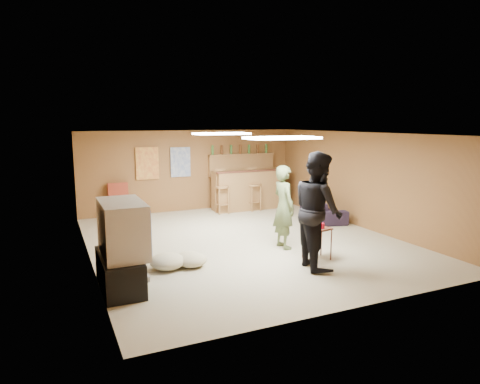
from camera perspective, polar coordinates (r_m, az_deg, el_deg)
name	(u,v)px	position (r m, az deg, el deg)	size (l,w,h in m)	color
ground	(244,241)	(8.86, 0.54, -6.58)	(7.00, 7.00, 0.00)	tan
ceiling	(244,134)	(8.52, 0.56, 7.78)	(6.00, 7.00, 0.02)	silver
wall_back	(191,171)	(11.86, -6.58, 2.86)	(6.00, 0.02, 2.20)	brown
wall_front	(359,227)	(5.70, 15.53, -4.57)	(6.00, 0.02, 2.20)	brown
wall_left	(87,200)	(7.87, -19.70, -0.97)	(0.02, 7.00, 2.20)	brown
wall_right	(362,180)	(10.24, 15.97, 1.52)	(0.02, 7.00, 2.20)	brown
tv_stand	(120,272)	(6.66, -15.75, -10.18)	(0.55, 1.30, 0.50)	black
dvd_box	(135,276)	(6.73, -13.83, -10.80)	(0.35, 0.50, 0.08)	#B2B2B7
tv_body	(123,228)	(6.49, -15.39, -4.70)	(0.60, 1.10, 0.80)	#B2B2B7
tv_screen	(144,226)	(6.54, -12.70, -4.48)	(0.02, 0.95, 0.65)	navy
bar_counter	(248,190)	(11.98, 1.13, 0.32)	(2.00, 0.60, 1.10)	olive
bar_lip	(252,171)	(11.68, 1.66, 2.81)	(2.10, 0.12, 0.05)	#462216
bar_shelf	(242,155)	(12.27, 0.24, 5.01)	(2.00, 0.18, 0.05)	olive
bar_backing	(241,165)	(12.32, 0.20, 3.63)	(2.00, 0.14, 0.60)	olive
poster_left	(147,163)	(11.49, -12.26, 3.75)	(0.60, 0.03, 0.85)	#BF3F26
poster_right	(180,162)	(11.71, -7.94, 3.97)	(0.55, 0.03, 0.80)	#334C99
folding_chair_stack	(119,200)	(11.32, -15.89, -1.09)	(0.50, 0.14, 0.90)	maroon
ceiling_panel_front	(282,138)	(7.19, 5.62, 7.19)	(1.20, 0.60, 0.04)	white
ceiling_panel_back	(222,134)	(9.63, -2.47, 7.78)	(1.20, 0.60, 0.04)	white
person_olive	(284,207)	(8.29, 5.86, -2.00)	(0.59, 0.39, 1.62)	#546339
person_black	(318,210)	(7.25, 10.35, -2.38)	(0.95, 0.74, 1.96)	black
sofa	(323,209)	(11.04, 10.98, -2.21)	(1.72, 0.67, 0.50)	black
tray_table	(317,244)	(7.80, 10.21, -6.78)	(0.44, 0.35, 0.58)	#462216
cup_red_near	(311,225)	(7.70, 9.40, -4.31)	(0.08, 0.08, 0.11)	red
cup_red_far	(322,226)	(7.68, 10.94, -4.46)	(0.07, 0.07, 0.10)	red
cup_blue	(321,223)	(7.88, 10.75, -4.05)	(0.08, 0.08, 0.11)	#163197
bar_stool_left	(222,193)	(11.37, -2.40, -0.11)	(0.36, 0.36, 1.12)	olive
bar_stool_right	(254,190)	(11.74, 1.92, 0.31)	(0.37, 0.37, 1.17)	olive
cushion_near_tv	(167,261)	(7.33, -9.67, -9.09)	(0.59, 0.59, 0.26)	tan
cushion_mid	(189,257)	(7.58, -6.87, -8.65)	(0.45, 0.45, 0.20)	tan
cushion_far	(192,260)	(7.40, -6.43, -8.99)	(0.50, 0.50, 0.23)	tan
bottle_row	(240,149)	(12.22, 0.02, 5.72)	(1.76, 0.08, 0.26)	#3F7233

